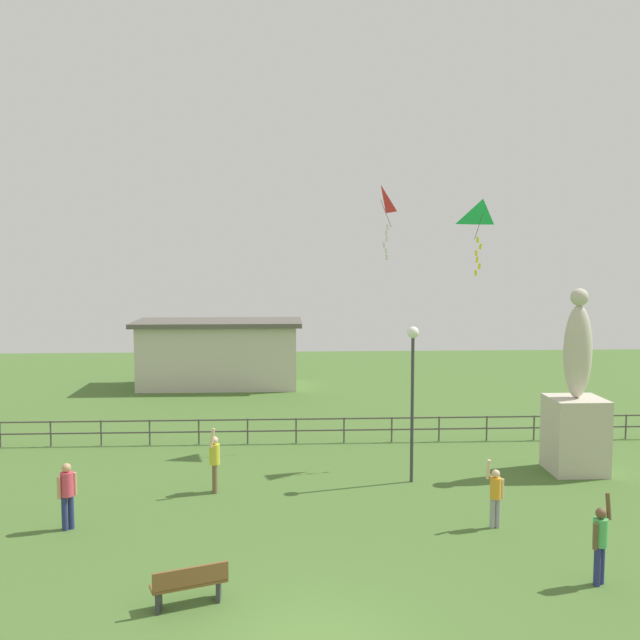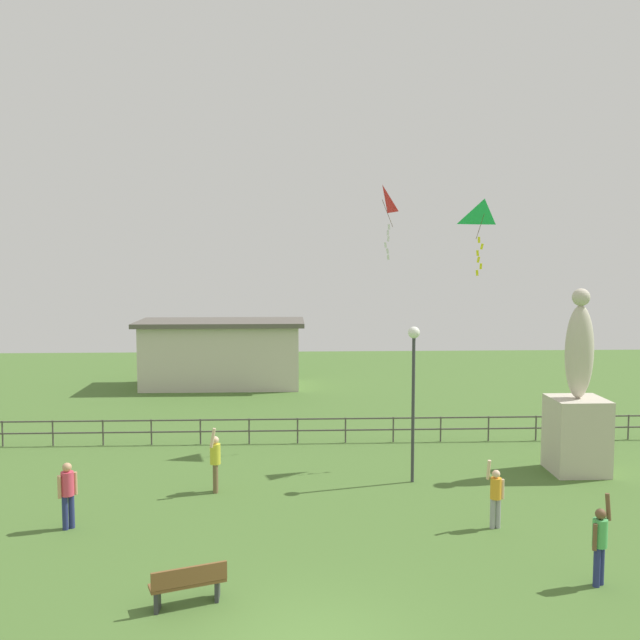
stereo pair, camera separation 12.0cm
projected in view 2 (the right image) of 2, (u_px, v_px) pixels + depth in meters
name	position (u px, v px, depth m)	size (l,w,h in m)	color
statue_monument	(577.00, 414.00, 22.76)	(1.69, 1.69, 5.92)	beige
lamppost	(414.00, 371.00, 21.60)	(0.36, 0.36, 4.81)	#38383D
park_bench	(188.00, 583.00, 14.05)	(1.55, 0.91, 0.85)	brown
person_1	(215.00, 459.00, 20.86)	(0.31, 0.51, 1.97)	brown
person_2	(600.00, 540.00, 14.89)	(0.49, 0.34, 1.95)	navy
person_3	(496.00, 494.00, 18.08)	(0.47, 0.28, 1.78)	#99999E
person_4	(68.00, 491.00, 18.02)	(0.41, 0.38, 1.72)	navy
kite_2	(383.00, 203.00, 25.75)	(0.73, 0.86, 2.68)	red
kite_3	(484.00, 217.00, 23.48)	(1.13, 0.94, 2.47)	#1EB759
waterfront_railing	(292.00, 426.00, 26.41)	(36.01, 0.06, 0.95)	#4C4742
pavilion_building	(221.00, 353.00, 38.10)	(8.82, 4.28, 3.55)	beige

